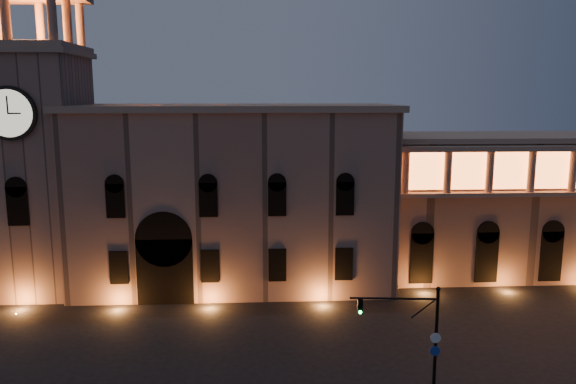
% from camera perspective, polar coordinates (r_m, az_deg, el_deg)
% --- Properties ---
extents(government_building, '(30.80, 12.80, 17.60)m').
position_cam_1_polar(government_building, '(55.22, -5.55, -0.37)').
color(government_building, '#866558').
rests_on(government_building, ground).
extents(clock_tower, '(9.80, 9.80, 32.40)m').
position_cam_1_polar(clock_tower, '(57.61, -24.32, 2.97)').
color(clock_tower, '#866558').
rests_on(clock_tower, ground).
extents(colonnade_wing, '(40.60, 11.50, 14.50)m').
position_cam_1_polar(colonnade_wing, '(65.51, 25.87, -0.98)').
color(colonnade_wing, '#815F52').
rests_on(colonnade_wing, ground).
extents(traffic_light, '(5.44, 0.84, 7.48)m').
position_cam_1_polar(traffic_light, '(35.57, 13.28, -14.73)').
color(traffic_light, black).
rests_on(traffic_light, ground).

